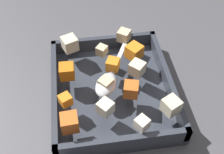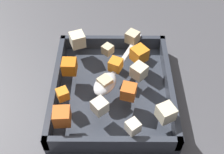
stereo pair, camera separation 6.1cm
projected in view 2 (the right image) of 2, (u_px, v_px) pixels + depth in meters
The scene contains 17 objects.
ground_plane at pixel (112, 101), 0.64m from camera, with size 4.00×4.00×0.00m, color #4C4C51.
baking_dish at pixel (112, 90), 0.64m from camera, with size 0.30×0.27×0.05m.
carrot_chunk_corner_se at pixel (61, 116), 0.54m from camera, with size 0.03×0.03×0.03m, color orange.
carrot_chunk_center at pixel (69, 67), 0.62m from camera, with size 0.03×0.03×0.03m, color orange.
carrot_chunk_heap_top at pixel (128, 92), 0.58m from camera, with size 0.03×0.03×0.03m, color orange.
carrot_chunk_corner_nw at pixel (115, 65), 0.63m from camera, with size 0.03×0.03×0.03m, color orange.
carrot_chunk_far_right at pixel (62, 94), 0.58m from camera, with size 0.02×0.02×0.02m, color orange.
carrot_chunk_near_right at pixel (139, 54), 0.65m from camera, with size 0.03×0.03×0.03m, color orange.
potato_chunk_corner_ne at pixel (104, 82), 0.60m from camera, with size 0.03×0.03×0.03m, color beige.
potato_chunk_rim_edge at pixel (165, 113), 0.54m from camera, with size 0.03×0.03×0.03m, color beige.
potato_chunk_heap_side at pixel (138, 71), 0.62m from camera, with size 0.03×0.03×0.03m, color beige.
potato_chunk_near_spoon at pixel (132, 37), 0.69m from camera, with size 0.03×0.03×0.03m, color beige.
potato_chunk_far_left at pixel (107, 50), 0.67m from camera, with size 0.02×0.02×0.02m, color beige.
potato_chunk_mid_left at pixel (77, 40), 0.68m from camera, with size 0.03×0.03×0.03m, color beige.
parsnip_chunk_back_center at pixel (99, 106), 0.55m from camera, with size 0.03×0.03×0.03m, color silver.
parsnip_chunk_under_handle at pixel (132, 127), 0.53m from camera, with size 0.02×0.02×0.02m, color silver.
serving_spoon at pixel (107, 80), 0.61m from camera, with size 0.21×0.12×0.02m.
Camera 2 is at (-0.38, -0.00, 0.52)m, focal length 45.01 mm.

